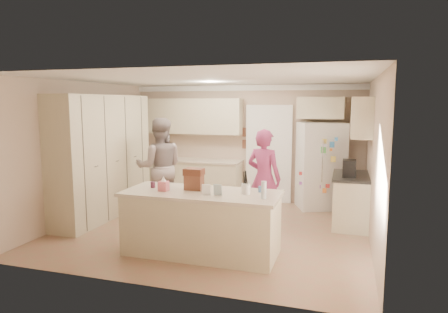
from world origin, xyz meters
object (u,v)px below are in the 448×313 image
(teen_girl, at_px, (264,178))
(island_base, at_px, (202,224))
(utensil_crock, at_px, (246,189))
(coffee_maker, at_px, (349,168))
(tissue_box, at_px, (164,186))
(teen_boy, at_px, (160,167))
(dollhouse_body, at_px, (194,182))
(refrigerator, at_px, (321,166))

(teen_girl, bearing_deg, island_base, 84.39)
(utensil_crock, bearing_deg, coffee_maker, 52.88)
(island_base, distance_m, teen_girl, 1.71)
(coffee_maker, xyz_separation_m, island_base, (-2.05, -1.90, -0.63))
(tissue_box, height_order, teen_boy, teen_boy)
(dollhouse_body, distance_m, teen_boy, 2.05)
(refrigerator, distance_m, island_base, 3.52)
(refrigerator, relative_size, teen_girl, 1.03)
(teen_boy, bearing_deg, dollhouse_body, 105.17)
(refrigerator, height_order, island_base, refrigerator)
(refrigerator, relative_size, utensil_crock, 12.00)
(teen_girl, bearing_deg, refrigerator, -102.63)
(coffee_maker, height_order, dollhouse_body, coffee_maker)
(dollhouse_body, height_order, teen_girl, teen_girl)
(refrigerator, relative_size, tissue_box, 12.86)
(dollhouse_body, bearing_deg, coffee_maker, 39.29)
(dollhouse_body, relative_size, teen_boy, 0.14)
(coffee_maker, distance_m, utensil_crock, 2.32)
(refrigerator, xyz_separation_m, tissue_box, (-2.04, -3.25, 0.10))
(refrigerator, height_order, teen_girl, refrigerator)
(teen_boy, bearing_deg, coffee_maker, 158.67)
(dollhouse_body, bearing_deg, island_base, -33.69)
(utensil_crock, distance_m, teen_boy, 2.67)
(refrigerator, xyz_separation_m, teen_boy, (-2.97, -1.48, 0.06))
(refrigerator, distance_m, tissue_box, 3.84)
(island_base, bearing_deg, teen_girl, 68.31)
(tissue_box, bearing_deg, island_base, 10.30)
(island_base, xyz_separation_m, teen_boy, (-1.48, 1.67, 0.52))
(tissue_box, distance_m, teen_boy, 2.00)
(utensil_crock, bearing_deg, tissue_box, -172.87)
(teen_boy, height_order, teen_girl, teen_boy)
(tissue_box, bearing_deg, utensil_crock, 7.13)
(tissue_box, xyz_separation_m, dollhouse_body, (0.40, 0.20, 0.04))
(dollhouse_body, bearing_deg, teen_girl, 62.09)
(island_base, bearing_deg, utensil_crock, 4.40)
(coffee_maker, distance_m, island_base, 2.87)
(coffee_maker, xyz_separation_m, teen_boy, (-3.53, -0.23, -0.11))
(refrigerator, relative_size, dollhouse_body, 6.92)
(island_base, relative_size, utensil_crock, 14.67)
(utensil_crock, height_order, teen_girl, teen_girl)
(refrigerator, relative_size, island_base, 0.82)
(coffee_maker, xyz_separation_m, dollhouse_body, (-2.20, -1.80, -0.03))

